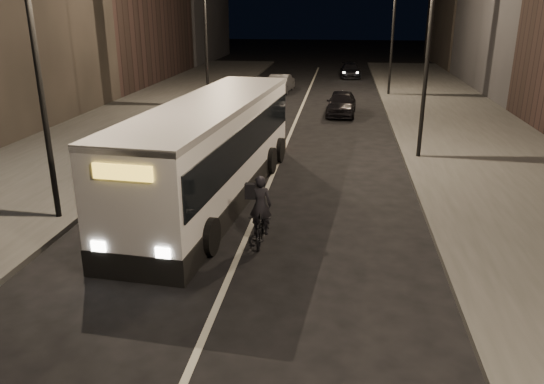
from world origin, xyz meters
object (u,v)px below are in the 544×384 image
(car_near, at_px, (341,103))
(car_far, at_px, (350,71))
(city_bus, at_px, (213,146))
(streetlight_right_far, at_px, (390,14))
(car_mid, at_px, (281,83))
(cyclist_on_bicycle, at_px, (261,220))
(streetlight_left_far, at_px, (209,16))
(streetlight_right_mid, at_px, (424,22))
(streetlight_left_near, at_px, (42,29))

(car_near, bearing_deg, car_far, 90.33)
(city_bus, height_order, car_far, city_bus)
(streetlight_right_far, bearing_deg, car_mid, 173.50)
(car_near, height_order, car_mid, car_near)
(streetlight_right_far, xyz_separation_m, cyclist_on_bicycle, (-4.87, -24.68, -4.73))
(city_bus, bearing_deg, streetlight_left_far, 108.63)
(streetlight_right_far, relative_size, cyclist_on_bicycle, 4.26)
(car_far, bearing_deg, cyclist_on_bicycle, -97.05)
(streetlight_right_far, xyz_separation_m, streetlight_left_far, (-10.66, -6.00, 0.00))
(cyclist_on_bicycle, distance_m, car_far, 34.55)
(streetlight_right_mid, distance_m, streetlight_left_far, 14.62)
(city_bus, bearing_deg, car_near, 79.34)
(streetlight_left_far, xyz_separation_m, car_mid, (3.39, 6.83, -4.71))
(car_mid, bearing_deg, car_far, -115.30)
(streetlight_right_mid, xyz_separation_m, cyclist_on_bicycle, (-4.87, -8.68, -4.73))
(streetlight_left_far, xyz_separation_m, cyclist_on_bicycle, (5.79, -18.68, -4.73))
(streetlight_right_far, distance_m, streetlight_left_near, 26.26)
(streetlight_right_mid, height_order, car_near, streetlight_right_mid)
(streetlight_right_mid, distance_m, cyclist_on_bicycle, 11.02)
(streetlight_left_near, xyz_separation_m, cyclist_on_bicycle, (5.79, -0.68, -4.73))
(city_bus, relative_size, car_mid, 2.99)
(cyclist_on_bicycle, distance_m, car_mid, 25.63)
(streetlight_left_near, distance_m, car_near, 19.24)
(cyclist_on_bicycle, height_order, car_near, cyclist_on_bicycle)
(cyclist_on_bicycle, xyz_separation_m, car_near, (1.95, 17.66, 0.04))
(streetlight_left_near, xyz_separation_m, car_far, (8.41, 33.77, -4.78))
(car_near, bearing_deg, streetlight_right_far, 70.05)
(streetlight_right_mid, height_order, streetlight_right_far, same)
(cyclist_on_bicycle, xyz_separation_m, car_far, (2.62, 34.45, -0.05))
(car_near, bearing_deg, streetlight_left_near, -111.94)
(streetlight_right_far, distance_m, car_mid, 8.70)
(car_mid, relative_size, car_far, 0.99)
(car_near, relative_size, car_far, 0.99)
(streetlight_right_far, bearing_deg, car_near, -112.54)
(city_bus, distance_m, car_near, 14.93)
(cyclist_on_bicycle, bearing_deg, car_near, 81.63)
(car_near, xyz_separation_m, car_far, (0.66, 16.79, -0.10))
(streetlight_left_far, relative_size, car_near, 2.05)
(car_mid, bearing_deg, car_near, 123.04)
(city_bus, distance_m, cyclist_on_bicycle, 4.05)
(streetlight_left_far, relative_size, cyclist_on_bicycle, 4.26)
(streetlight_right_far, relative_size, city_bus, 0.68)
(streetlight_right_far, distance_m, streetlight_left_far, 12.24)
(streetlight_left_near, bearing_deg, car_mid, 82.22)
(streetlight_right_far, xyz_separation_m, car_far, (-2.25, 9.77, -4.78))
(streetlight_right_far, relative_size, car_mid, 2.05)
(streetlight_right_far, relative_size, streetlight_left_far, 1.00)
(streetlight_right_far, distance_m, cyclist_on_bicycle, 25.60)
(streetlight_left_far, bearing_deg, car_far, 61.92)
(streetlight_right_far, bearing_deg, city_bus, -107.97)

